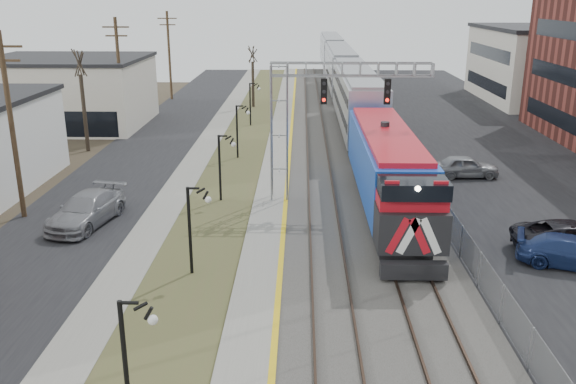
{
  "coord_description": "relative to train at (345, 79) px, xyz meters",
  "views": [
    {
      "loc": [
        0.75,
        -6.24,
        11.65
      ],
      "look_at": [
        0.14,
        21.76,
        2.6
      ],
      "focal_mm": 38.0,
      "sensor_mm": 36.0,
      "label": 1
    }
  ],
  "objects": [
    {
      "name": "lampposts",
      "position": [
        -9.5,
        -43.24,
        -0.92
      ],
      "size": [
        0.14,
        62.14,
        4.0
      ],
      "color": "black",
      "rests_on": "ground"
    },
    {
      "name": "track_near",
      "position": [
        -3.5,
        -26.53,
        -2.64
      ],
      "size": [
        1.58,
        120.0,
        0.15
      ],
      "color": "#2D2119",
      "rests_on": "ballast_bed"
    },
    {
      "name": "utility_poles",
      "position": [
        -20.0,
        -36.53,
        2.08
      ],
      "size": [
        0.28,
        80.28,
        10.0
      ],
      "color": "#4C3823",
      "rests_on": "ground"
    },
    {
      "name": "car_street_b",
      "position": [
        -16.1,
        -37.63,
        -2.1
      ],
      "size": [
        3.39,
        6.0,
        1.64
      ],
      "primitive_type": "imported",
      "rotation": [
        0.0,
        0.0,
        -0.2
      ],
      "color": "gray",
      "rests_on": "ground"
    },
    {
      "name": "car_lot_c",
      "position": [
        8.09,
        -40.96,
        -2.15
      ],
      "size": [
        5.53,
        2.56,
        1.53
      ],
      "primitive_type": "imported",
      "rotation": [
        0.0,
        0.0,
        1.57
      ],
      "color": "black",
      "rests_on": "ground"
    },
    {
      "name": "fence",
      "position": [
        2.7,
        -26.53,
        -2.12
      ],
      "size": [
        0.04,
        120.0,
        1.6
      ],
      "primitive_type": "cube",
      "color": "gray",
      "rests_on": "ground"
    },
    {
      "name": "ballast_bed",
      "position": [
        -1.5,
        -26.53,
        -2.82
      ],
      "size": [
        8.0,
        120.0,
        0.2
      ],
      "primitive_type": "cube",
      "color": "#595651",
      "rests_on": "ground"
    },
    {
      "name": "car_lot_d",
      "position": [
        7.43,
        -42.45,
        -2.22
      ],
      "size": [
        5.16,
        3.4,
        1.39
      ],
      "primitive_type": "imported",
      "rotation": [
        0.0,
        0.0,
        1.24
      ],
      "color": "navy",
      "rests_on": "ground"
    },
    {
      "name": "sidewalk",
      "position": [
        -12.5,
        -26.53,
        -2.88
      ],
      "size": [
        2.0,
        120.0,
        0.08
      ],
      "primitive_type": "cube",
      "color": "gray",
      "rests_on": "ground"
    },
    {
      "name": "train",
      "position": [
        0.0,
        0.0,
        0.0
      ],
      "size": [
        3.0,
        85.85,
        5.33
      ],
      "color": "#1648B8",
      "rests_on": "ground"
    },
    {
      "name": "platform",
      "position": [
        -6.5,
        -26.53,
        -2.8
      ],
      "size": [
        2.0,
        120.0,
        0.24
      ],
      "primitive_type": "cube",
      "color": "gray",
      "rests_on": "ground"
    },
    {
      "name": "street_west",
      "position": [
        -17.0,
        -26.53,
        -2.9
      ],
      "size": [
        7.0,
        120.0,
        0.04
      ],
      "primitive_type": "cube",
      "color": "black",
      "rests_on": "ground"
    },
    {
      "name": "car_lot_e",
      "position": [
        6.28,
        -28.25,
        -2.18
      ],
      "size": [
        4.37,
        1.88,
        1.47
      ],
      "primitive_type": "imported",
      "rotation": [
        0.0,
        0.0,
        1.6
      ],
      "color": "gray",
      "rests_on": "ground"
    },
    {
      "name": "track_far",
      "position": [
        -0.0,
        -26.53,
        -2.64
      ],
      "size": [
        1.58,
        120.0,
        0.15
      ],
      "color": "#2D2119",
      "rests_on": "ballast_bed"
    },
    {
      "name": "parking_lot",
      "position": [
        10.5,
        -26.53,
        -2.9
      ],
      "size": [
        16.0,
        120.0,
        0.04
      ],
      "primitive_type": "cube",
      "color": "black",
      "rests_on": "ground"
    },
    {
      "name": "signal_gantry",
      "position": [
        -4.28,
        -33.53,
        2.67
      ],
      "size": [
        9.0,
        1.07,
        8.15
      ],
      "color": "gray",
      "rests_on": "ground"
    },
    {
      "name": "bare_trees",
      "position": [
        -18.16,
        -22.61,
        -0.22
      ],
      "size": [
        12.3,
        42.3,
        5.95
      ],
      "color": "#382D23",
      "rests_on": "ground"
    },
    {
      "name": "platform_edge",
      "position": [
        -5.62,
        -26.53,
        -2.67
      ],
      "size": [
        0.24,
        120.0,
        0.01
      ],
      "primitive_type": "cube",
      "color": "gold",
      "rests_on": "platform"
    },
    {
      "name": "grass_median",
      "position": [
        -9.5,
        -26.53,
        -2.89
      ],
      "size": [
        4.0,
        120.0,
        0.06
      ],
      "primitive_type": "cube",
      "color": "#4B502B",
      "rests_on": "ground"
    }
  ]
}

